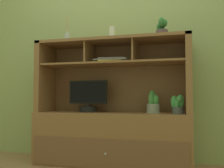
{
  "coord_description": "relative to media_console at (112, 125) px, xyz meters",
  "views": [
    {
      "loc": [
        0.7,
        -2.62,
        0.7
      ],
      "look_at": [
        0.0,
        0.0,
        0.84
      ],
      "focal_mm": 41.3,
      "sensor_mm": 36.0,
      "label": 1
    }
  ],
  "objects": [
    {
      "name": "magazine_stack_left",
      "position": [
        0.01,
        -0.07,
        0.67
      ],
      "size": [
        0.35,
        0.24,
        0.04
      ],
      "color": "gold",
      "rests_on": "media_console"
    },
    {
      "name": "back_wall",
      "position": [
        0.0,
        0.25,
        0.99
      ],
      "size": [
        6.0,
        0.02,
        2.8
      ],
      "primitive_type": "cube",
      "color": "#91A466",
      "rests_on": "ground"
    },
    {
      "name": "potted_fern",
      "position": [
        0.67,
        -0.05,
        0.22
      ],
      "size": [
        0.13,
        0.14,
        0.18
      ],
      "color": "#4A5154",
      "rests_on": "media_console"
    },
    {
      "name": "potted_orchid",
      "position": [
        0.43,
        0.01,
        0.22
      ],
      "size": [
        0.15,
        0.15,
        0.23
      ],
      "color": "gray",
      "rests_on": "media_console"
    },
    {
      "name": "ceramic_vase",
      "position": [
        0.0,
        -0.0,
        0.97
      ],
      "size": [
        0.07,
        0.07,
        0.14
      ],
      "color": "silver",
      "rests_on": "media_console"
    },
    {
      "name": "floor_plane",
      "position": [
        0.0,
        -0.01,
        -0.42
      ],
      "size": [
        6.0,
        6.0,
        0.02
      ],
      "primitive_type": "cube",
      "color": "#946D4D",
      "rests_on": "ground"
    },
    {
      "name": "diffuser_bottle",
      "position": [
        -0.52,
        0.0,
        0.95
      ],
      "size": [
        0.07,
        0.07,
        0.3
      ],
      "color": "#AAB8AE",
      "rests_on": "media_console"
    },
    {
      "name": "tv_monitor",
      "position": [
        -0.27,
        -0.01,
        0.28
      ],
      "size": [
        0.42,
        0.19,
        0.34
      ],
      "color": "black",
      "rests_on": "media_console"
    },
    {
      "name": "media_console",
      "position": [
        0.0,
        0.0,
        0.0
      ],
      "size": [
        1.61,
        0.49,
        1.31
      ],
      "color": "#8A5F3A",
      "rests_on": "ground"
    },
    {
      "name": "potted_succulent",
      "position": [
        0.53,
        -0.02,
        0.98
      ],
      "size": [
        0.14,
        0.14,
        0.2
      ],
      "color": "#564348",
      "rests_on": "media_console"
    }
  ]
}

